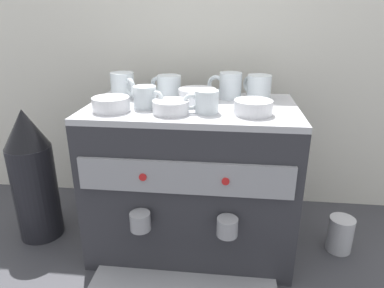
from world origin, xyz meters
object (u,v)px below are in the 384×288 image
ceramic_bowl_3 (197,97)px  milk_pitcher (340,234)px  ceramic_bowl_2 (111,104)px  espresso_machine (192,179)px  ceramic_cup_3 (146,97)px  ceramic_cup_4 (123,85)px  ceramic_cup_1 (205,102)px  ceramic_bowl_0 (253,108)px  ceramic_bowl_1 (171,107)px  ceramic_cup_5 (168,86)px  coffee_grinder (33,176)px  ceramic_cup_0 (258,87)px  ceramic_cup_2 (229,85)px

ceramic_bowl_3 → milk_pitcher: (0.47, -0.01, -0.44)m
ceramic_bowl_3 → milk_pitcher: size_ratio=0.95×
milk_pitcher → ceramic_bowl_2: bearing=-172.4°
espresso_machine → ceramic_cup_3: (-0.13, -0.04, 0.27)m
ceramic_cup_4 → ceramic_cup_3: bearing=-50.7°
espresso_machine → ceramic_cup_1: size_ratio=6.30×
ceramic_bowl_0 → ceramic_bowl_1: 0.22m
ceramic_cup_5 → ceramic_bowl_3: 0.13m
ceramic_cup_4 → ceramic_cup_5: 0.14m
coffee_grinder → ceramic_bowl_1: bearing=-9.0°
ceramic_cup_0 → ceramic_cup_4: (-0.43, -0.02, 0.00)m
ceramic_cup_1 → ceramic_cup_2: size_ratio=0.89×
ceramic_cup_3 → ceramic_cup_5: size_ratio=0.89×
ceramic_cup_3 → ceramic_bowl_3: (0.14, 0.07, -0.01)m
ceramic_bowl_1 → ceramic_bowl_2: ceramic_bowl_2 is taller
ceramic_cup_1 → ceramic_cup_2: 0.19m
ceramic_cup_1 → ceramic_bowl_2: (-0.26, -0.01, -0.01)m
ceramic_cup_1 → ceramic_cup_3: ceramic_cup_3 is taller
ceramic_cup_5 → ceramic_bowl_2: bearing=-124.8°
ceramic_cup_4 → ceramic_cup_0: bearing=2.9°
ceramic_cup_2 → coffee_grinder: 0.71m
milk_pitcher → ceramic_bowl_1: bearing=-169.4°
ceramic_bowl_3 → ceramic_bowl_1: bearing=-118.2°
espresso_machine → coffee_grinder: bearing=-178.8°
ceramic_cup_1 → ceramic_bowl_2: 0.26m
ceramic_cup_2 → ceramic_bowl_3: size_ratio=0.99×
ceramic_cup_3 → ceramic_bowl_0: ceramic_cup_3 is taller
ceramic_cup_2 → ceramic_bowl_0: size_ratio=1.07×
espresso_machine → ceramic_bowl_1: bearing=-118.1°
ceramic_cup_2 → ceramic_cup_5: bearing=-178.2°
ceramic_bowl_1 → coffee_grinder: bearing=171.0°
ceramic_bowl_2 → espresso_machine: bearing=20.9°
ceramic_cup_5 → ceramic_bowl_3: bearing=-37.0°
ceramic_cup_3 → ceramic_bowl_1: bearing=-30.3°
ceramic_cup_0 → ceramic_bowl_3: 0.20m
espresso_machine → ceramic_bowl_2: (-0.22, -0.08, 0.26)m
ceramic_cup_0 → ceramic_bowl_0: size_ratio=1.01×
ceramic_cup_3 → ceramic_cup_2: bearing=32.8°
ceramic_cup_4 → ceramic_cup_2: bearing=3.5°
ceramic_cup_1 → ceramic_cup_5: 0.22m
ceramic_cup_2 → ceramic_cup_4: bearing=-176.5°
espresso_machine → milk_pitcher: size_ratio=5.23×
ceramic_cup_0 → ceramic_bowl_0: ceramic_cup_0 is taller
ceramic_bowl_2 → milk_pitcher: (0.70, 0.09, -0.44)m
ceramic_cup_4 → ceramic_bowl_1: ceramic_cup_4 is taller
ceramic_bowl_3 → milk_pitcher: 0.65m
ceramic_cup_0 → ceramic_bowl_3: bearing=-155.6°
ceramic_cup_1 → ceramic_bowl_0: 0.13m
ceramic_cup_0 → espresso_machine: bearing=-151.2°
ceramic_cup_1 → coffee_grinder: bearing=174.0°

